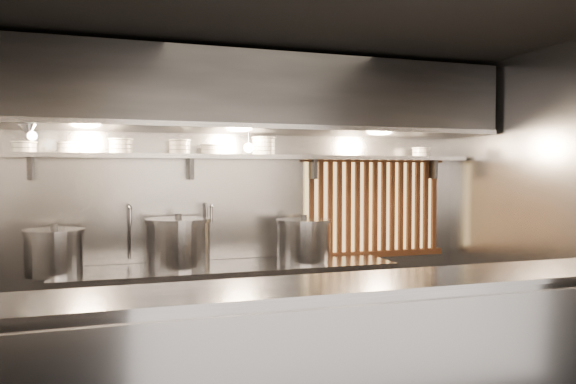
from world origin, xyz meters
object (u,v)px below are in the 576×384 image
stock_pot_mid (178,243)px  stock_pot_left (54,252)px  heat_lamp (28,128)px  pendant_bulb (249,148)px  stock_pot_right (304,240)px

stock_pot_mid → stock_pot_left: bearing=-178.3°
stock_pot_mid → heat_lamp: bearing=-165.2°
pendant_bulb → stock_pot_left: (-1.65, -0.08, -0.87)m
heat_lamp → pendant_bulb: 1.83m
heat_lamp → pendant_bulb: (1.80, 0.35, -0.11)m
stock_pot_left → stock_pot_right: stock_pot_right is taller
stock_pot_mid → stock_pot_right: 1.15m
pendant_bulb → stock_pot_left: 1.87m
heat_lamp → stock_pot_mid: (1.15, 0.30, -0.95)m
heat_lamp → stock_pot_right: (2.30, 0.26, -0.97)m
stock_pot_left → pendant_bulb: bearing=2.6°
heat_lamp → stock_pot_left: 1.03m
pendant_bulb → stock_pot_right: 1.00m
stock_pot_right → stock_pot_left: bearing=179.6°
heat_lamp → pendant_bulb: heat_lamp is taller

